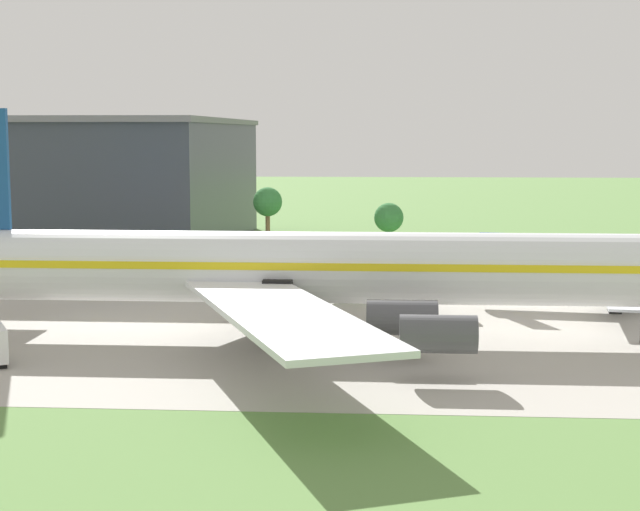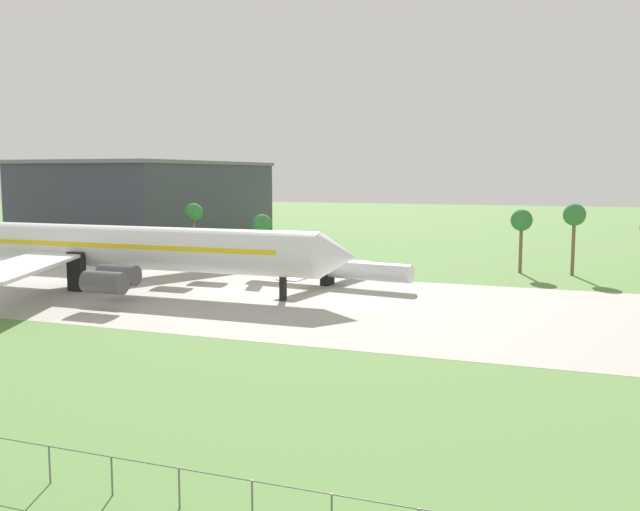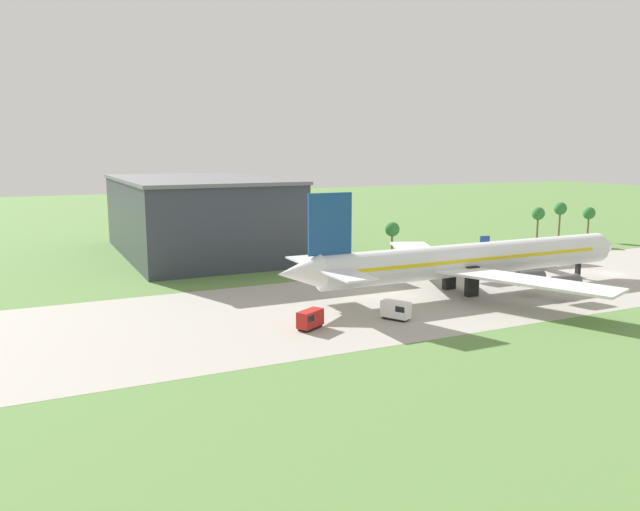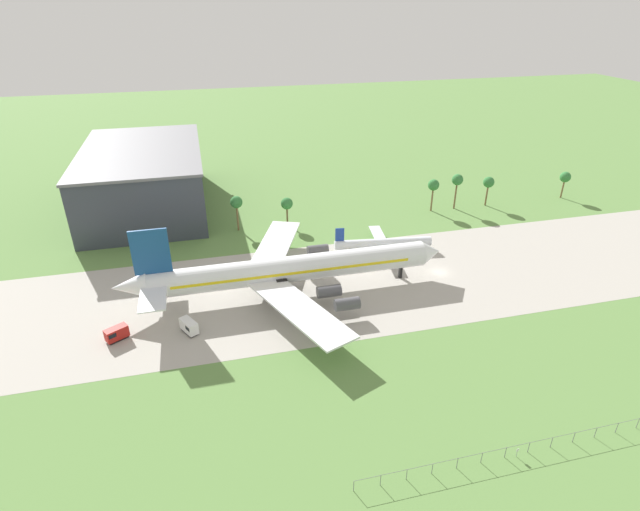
{
  "view_description": "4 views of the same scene",
  "coord_description": "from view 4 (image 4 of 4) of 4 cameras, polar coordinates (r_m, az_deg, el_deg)",
  "views": [
    {
      "loc": [
        -32.16,
        -81.3,
        17.46
      ],
      "look_at": [
        -37.67,
        -0.15,
        7.16
      ],
      "focal_mm": 55.0,
      "sensor_mm": 36.0,
      "label": 1
    },
    {
      "loc": [
        26.45,
        -83.87,
        16.46
      ],
      "look_at": [
        -5.49,
        -0.15,
        6.16
      ],
      "focal_mm": 40.0,
      "sensor_mm": 36.0,
      "label": 2
    },
    {
      "loc": [
        -113.44,
        -91.27,
        26.41
      ],
      "look_at": [
        -69.85,
        -0.15,
        9.17
      ],
      "focal_mm": 35.0,
      "sensor_mm": 36.0,
      "label": 3
    },
    {
      "loc": [
        -56.03,
        -99.54,
        62.23
      ],
      "look_at": [
        -29.88,
        5.0,
        6.0
      ],
      "focal_mm": 28.0,
      "sensor_mm": 36.0,
      "label": 4
    }
  ],
  "objects": [
    {
      "name": "no_stopping_sign",
      "position": [
        86.31,
        21.61,
        -20.12
      ],
      "size": [
        0.44,
        0.08,
        1.68
      ],
      "color": "gray",
      "rests_on": "ground_plane"
    },
    {
      "name": "baggage_tug",
      "position": [
        107.49,
        -14.71,
        -7.86
      ],
      "size": [
        3.93,
        4.93,
        2.93
      ],
      "color": "black",
      "rests_on": "ground_plane"
    },
    {
      "name": "catering_van",
      "position": [
        110.15,
        -22.28,
        -8.26
      ],
      "size": [
        4.88,
        4.01,
        2.86
      ],
      "color": "black",
      "rests_on": "ground_plane"
    },
    {
      "name": "palm_tree_row",
      "position": [
        162.03,
        11.06,
        7.54
      ],
      "size": [
        114.93,
        3.6,
        11.69
      ],
      "color": "brown",
      "rests_on": "ground_plane"
    },
    {
      "name": "regional_aircraft",
      "position": [
        136.62,
        7.16,
        1.39
      ],
      "size": [
        26.64,
        24.09,
        7.54
      ],
      "color": "silver",
      "rests_on": "ground_plane"
    },
    {
      "name": "terminal_building",
      "position": [
        173.07,
        -19.39,
        8.33
      ],
      "size": [
        36.72,
        61.2,
        19.4
      ],
      "color": "#333842",
      "rests_on": "ground_plane"
    },
    {
      "name": "perimeter_fence",
      "position": [
        93.9,
        29.03,
        -17.1
      ],
      "size": [
        80.1,
        0.1,
        2.1
      ],
      "color": "slate",
      "rests_on": "ground_plane"
    },
    {
      "name": "jet_airliner",
      "position": [
        115.41,
        -3.78,
        -1.61
      ],
      "size": [
        76.72,
        60.62,
        19.42
      ],
      "color": "white",
      "rests_on": "ground_plane"
    },
    {
      "name": "ground_plane",
      "position": [
        130.07,
        13.43,
        -1.85
      ],
      "size": [
        600.0,
        600.0,
        0.0
      ],
      "primitive_type": "plane",
      "color": "#5B8442"
    },
    {
      "name": "taxiway_strip",
      "position": [
        130.07,
        13.43,
        -1.85
      ],
      "size": [
        320.0,
        44.0,
        0.02
      ],
      "color": "#A8A399",
      "rests_on": "ground_plane"
    }
  ]
}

